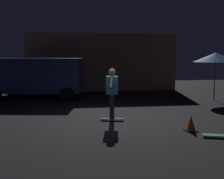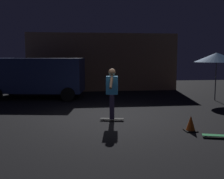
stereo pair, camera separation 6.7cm
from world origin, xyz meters
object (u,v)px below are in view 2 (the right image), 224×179
parked_van (37,75)px  skateboard_spare (217,136)px  patio_umbrella (217,57)px  traffic_cone (191,124)px  skateboard_ridden (112,119)px  skater (112,90)px

parked_van → skateboard_spare: 9.61m
patio_umbrella → traffic_cone: size_ratio=5.00×
skateboard_ridden → traffic_cone: bearing=-36.7°
patio_umbrella → traffic_cone: 6.43m
parked_van → skater: (3.16, -5.39, -0.12)m
patio_umbrella → traffic_cone: patio_umbrella is taller
skater → skateboard_spare: bearing=-42.0°
patio_umbrella → traffic_cone: (-3.40, -5.13, -1.86)m
parked_van → skateboard_ridden: size_ratio=6.02×
skateboard_spare → traffic_cone: traffic_cone is taller
skateboard_ridden → skateboard_spare: bearing=-42.0°
parked_van → skater: 6.25m
patio_umbrella → skater: (-5.49, -3.57, -1.04)m
traffic_cone → skateboard_spare: bearing=-58.6°
parked_van → skateboard_spare: parked_van is taller
patio_umbrella → skateboard_spare: patio_umbrella is taller
parked_van → skater: parked_van is taller
skateboard_ridden → skateboard_spare: (2.53, -2.28, 0.00)m
parked_van → skater: size_ratio=2.90×
skater → traffic_cone: (2.09, -1.56, -0.83)m
patio_umbrella → skater: bearing=-147.0°
skateboard_spare → traffic_cone: 0.86m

